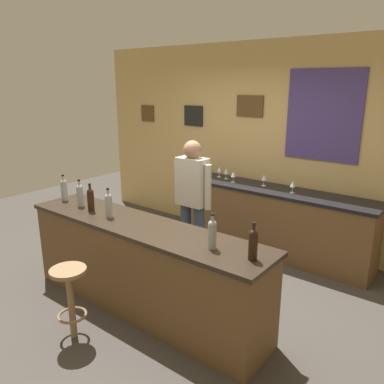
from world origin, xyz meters
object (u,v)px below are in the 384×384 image
Objects in this scene: wine_bottle_a at (64,189)px; wine_bottle_d at (109,204)px; wine_glass_e at (293,184)px; wine_bottle_e at (212,233)px; wine_glass_d at (264,178)px; bartender at (192,198)px; wine_bottle_f at (253,243)px; wine_glass_b at (226,171)px; wine_bottle_c at (91,199)px; bar_stool at (70,291)px; wine_glass_a at (219,170)px; wine_glass_c at (233,175)px; wine_bottle_b at (80,194)px.

wine_bottle_d is at bearing -4.27° from wine_bottle_a.
wine_glass_e is (1.08, 2.06, -0.05)m from wine_bottle_d.
wine_bottle_e reaches higher than wine_glass_d.
wine_glass_d is (0.32, 1.15, 0.07)m from bartender.
wine_bottle_d and wine_bottle_e have the same top height.
wine_bottle_f is at bearing -64.33° from wine_glass_d.
bartender reaches higher than wine_glass_e.
bartender reaches higher than wine_glass_b.
wine_bottle_c is at bearing -179.71° from wine_bottle_e.
wine_glass_b is 1.00× the size of wine_glass_e.
wine_bottle_c is at bearing -6.14° from wine_bottle_a.
bar_stool is 2.22× the size of wine_bottle_e.
wine_glass_a is at bearing 167.95° from wine_glass_b.
wine_bottle_e is 0.37m from wine_bottle_f.
bar_stool is 4.39× the size of wine_glass_c.
wine_bottle_a is 0.57m from wine_bottle_c.
bartender is at bearing -105.65° from wine_glass_d.
wine_bottle_f reaches higher than wine_glass_b.
wine_bottle_b reaches higher than wine_glass_d.
wine_glass_c is at bearing -179.62° from wine_glass_e.
wine_bottle_a is 1.00× the size of wine_bottle_c.
wine_bottle_f is 1.97× the size of wine_glass_c.
wine_bottle_c is at bearing 127.47° from bar_stool.
wine_glass_c is at bearing -22.33° from wine_glass_a.
wine_glass_b and wine_glass_e have the same top height.
wine_bottle_e is at bearing -57.20° from wine_glass_a.
wine_glass_e is at bearing 95.55° from wine_bottle_e.
wine_bottle_a reaches higher than wine_glass_e.
wine_bottle_a is (-1.09, 0.75, 0.60)m from bar_stool.
wine_bottle_b is at bearing 171.04° from wine_bottle_c.
wine_glass_e is at bearing 54.08° from bartender.
wine_bottle_f is 1.97× the size of wine_glass_d.
wine_bottle_c reaches higher than wine_glass_a.
wine_glass_a is at bearing 176.83° from wine_glass_d.
wine_glass_c is at bearing 90.57° from bar_stool.
wine_glass_a is at bearing 122.80° from wine_bottle_e.
wine_bottle_c is at bearing -113.31° from wine_glass_d.
wine_glass_d reaches higher than bar_stool.
wine_glass_b and wine_glass_d have the same top height.
wine_bottle_c is (0.23, -0.04, 0.00)m from wine_bottle_b.
wine_bottle_b is at bearing 136.45° from bar_stool.
wine_bottle_c is 1.97× the size of wine_glass_c.
wine_glass_a is (-0.43, 1.19, 0.07)m from bartender.
wine_bottle_a is at bearing -125.63° from wine_glass_d.
wine_bottle_d is 2.16m from wine_glass_b.
wine_glass_d is at bearing 106.88° from wine_bottle_e.
wine_glass_b is at bearing 178.89° from wine_glass_d.
wine_bottle_d reaches higher than wine_glass_b.
wine_bottle_a is at bearing 178.57° from wine_bottle_e.
wine_glass_b is (0.88, 2.09, -0.05)m from wine_bottle_a.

